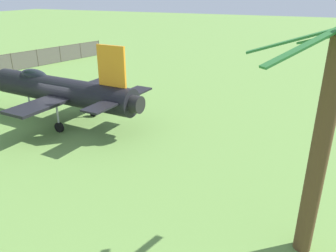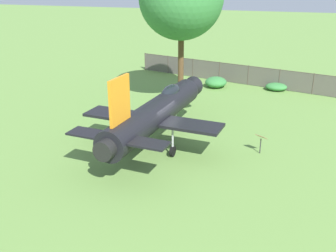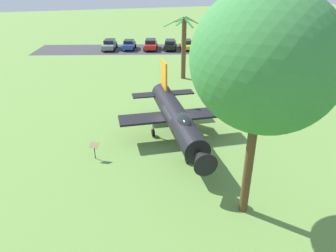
{
  "view_description": "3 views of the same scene",
  "coord_description": "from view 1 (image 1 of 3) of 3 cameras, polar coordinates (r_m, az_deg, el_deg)",
  "views": [
    {
      "loc": [
        -14.19,
        15.44,
        7.81
      ],
      "look_at": [
        -7.89,
        1.44,
        1.5
      ],
      "focal_mm": 35.63,
      "sensor_mm": 36.0,
      "label": 1
    },
    {
      "loc": [
        -19.98,
        -7.48,
        9.42
      ],
      "look_at": [
        -1.12,
        -1.15,
        1.76
      ],
      "focal_mm": 41.63,
      "sensor_mm": 36.0,
      "label": 2
    },
    {
      "loc": [
        19.71,
        -6.69,
        11.34
      ],
      "look_at": [
        0.77,
        -0.83,
        1.69
      ],
      "focal_mm": 33.53,
      "sensor_mm": 36.0,
      "label": 3
    }
  ],
  "objects": [
    {
      "name": "palm_tree",
      "position": [
        10.45,
        24.6,
        -3.07
      ],
      "size": [
        4.04,
        4.61,
        7.12
      ],
      "color": "brown",
      "rests_on": "ground_plane"
    },
    {
      "name": "info_plaque",
      "position": [
        27.09,
        -10.39,
        7.1
      ],
      "size": [
        0.64,
        0.72,
        1.14
      ],
      "color": "#333333",
      "rests_on": "ground_plane"
    },
    {
      "name": "display_jet",
      "position": [
        22.02,
        -18.45,
        6.0
      ],
      "size": [
        12.56,
        8.29,
        5.06
      ],
      "rotation": [
        0.0,
        0.0,
        6.21
      ],
      "color": "black",
      "rests_on": "ground_plane"
    },
    {
      "name": "ground_plane",
      "position": [
        22.38,
        -17.15,
        0.88
      ],
      "size": [
        200.0,
        200.0,
        0.0
      ],
      "primitive_type": "plane",
      "color": "#668E42"
    }
  ]
}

